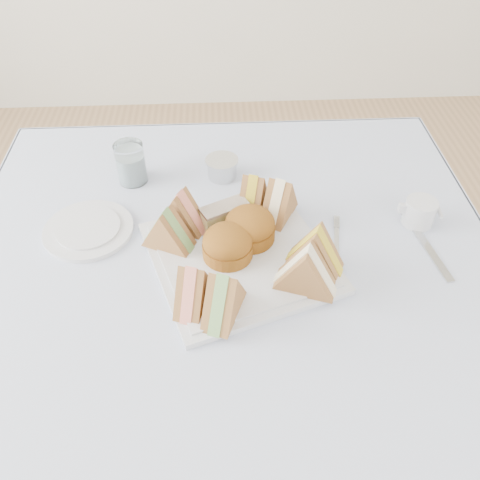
{
  "coord_description": "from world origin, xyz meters",
  "views": [
    {
      "loc": [
        -0.02,
        -0.63,
        1.42
      ],
      "look_at": [
        0.02,
        0.02,
        0.8
      ],
      "focal_mm": 38.0,
      "sensor_mm": 36.0,
      "label": 1
    }
  ],
  "objects_px": {
    "creamer_jug": "(420,212)",
    "water_glass": "(131,163)",
    "table": "(233,379)",
    "serving_plate": "(240,257)"
  },
  "relations": [
    {
      "from": "water_glass",
      "to": "creamer_jug",
      "type": "distance_m",
      "value": 0.61
    },
    {
      "from": "table",
      "to": "serving_plate",
      "type": "height_order",
      "value": "serving_plate"
    },
    {
      "from": "table",
      "to": "water_glass",
      "type": "distance_m",
      "value": 0.54
    },
    {
      "from": "water_glass",
      "to": "serving_plate",
      "type": "bearing_deg",
      "value": -49.12
    },
    {
      "from": "table",
      "to": "water_glass",
      "type": "bearing_deg",
      "value": 126.05
    },
    {
      "from": "creamer_jug",
      "to": "serving_plate",
      "type": "bearing_deg",
      "value": -163.1
    },
    {
      "from": "table",
      "to": "creamer_jug",
      "type": "relative_size",
      "value": 14.7
    },
    {
      "from": "serving_plate",
      "to": "table",
      "type": "bearing_deg",
      "value": -148.64
    },
    {
      "from": "creamer_jug",
      "to": "water_glass",
      "type": "bearing_deg",
      "value": 167.18
    },
    {
      "from": "table",
      "to": "serving_plate",
      "type": "relative_size",
      "value": 2.93
    }
  ]
}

